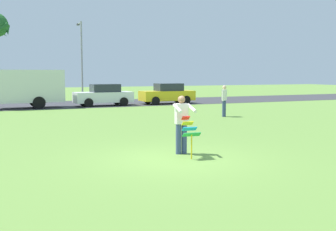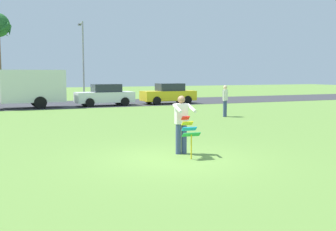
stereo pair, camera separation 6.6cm
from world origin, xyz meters
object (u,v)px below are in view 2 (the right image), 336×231
parked_truck_grey_van (20,88)px  parked_car_yellow (169,94)px  parked_car_white (105,95)px  streetlight_pole (83,55)px  person_walker_near (225,100)px  person_kite_flyer (182,122)px  kite_held (189,130)px

parked_truck_grey_van → parked_car_yellow: 10.99m
parked_car_white → parked_car_yellow: (5.10, -0.00, 0.00)m
streetlight_pole → person_walker_near: size_ratio=4.05×
streetlight_pole → parked_car_yellow: bearing=-56.5°
person_kite_flyer → parked_car_yellow: person_kite_flyer is taller
streetlight_pole → person_walker_near: streetlight_pole is taller
person_kite_flyer → parked_car_yellow: size_ratio=0.41×
kite_held → parked_car_white: parked_car_white is taller
kite_held → streetlight_pole: 27.12m
parked_car_yellow → streetlight_pole: size_ratio=0.60×
parked_truck_grey_van → parked_car_yellow: (10.97, 0.00, -0.64)m
person_kite_flyer → parked_truck_grey_van: parked_truck_grey_van is taller
parked_car_yellow → parked_car_white: bearing=180.0°
parked_car_yellow → streetlight_pole: bearing=123.5°
person_kite_flyer → streetlight_pole: 26.49m
person_kite_flyer → parked_car_yellow: 19.93m
person_walker_near → parked_car_white: bearing=112.9°
person_walker_near → person_kite_flyer: bearing=-127.9°
parked_truck_grey_van → person_walker_near: parked_truck_grey_van is taller
kite_held → parked_car_yellow: size_ratio=0.28×
parked_truck_grey_van → parked_car_white: (5.87, 0.00, -0.64)m
streetlight_pole → kite_held: bearing=-95.2°
person_kite_flyer → parked_car_white: bearing=82.6°
parked_car_white → person_walker_near: 10.84m
parked_truck_grey_van → person_walker_near: size_ratio=3.91×
person_kite_flyer → streetlight_pole: streetlight_pole is taller
parked_truck_grey_van → parked_car_white: size_ratio=1.59×
parked_car_yellow → person_walker_near: (-0.89, -9.98, 0.16)m
parked_car_white → person_kite_flyer: bearing=-97.4°
person_kite_flyer → parked_car_yellow: (7.50, 18.47, -0.18)m
kite_held → parked_truck_grey_van: parked_truck_grey_van is taller
parked_truck_grey_van → person_walker_near: 14.20m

